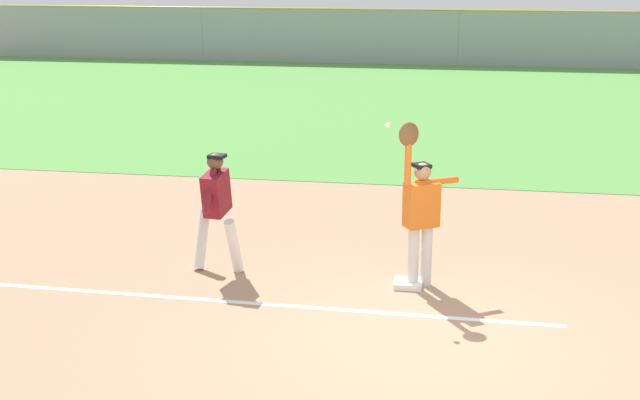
# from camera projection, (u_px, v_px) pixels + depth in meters

# --- Properties ---
(ground_plane) EXTENTS (81.84, 81.84, 0.00)m
(ground_plane) POSITION_uv_depth(u_px,v_px,m) (421.00, 340.00, 10.35)
(ground_plane) COLOR tan
(outfield_grass) EXTENTS (42.41, 19.41, 0.01)m
(outfield_grass) POSITION_uv_depth(u_px,v_px,m) (452.00, 105.00, 26.28)
(outfield_grass) COLOR #549342
(outfield_grass) RESTS_ON ground_plane
(chalk_foul_line) EXTENTS (12.00, 0.38, 0.01)m
(chalk_foul_line) POSITION_uv_depth(u_px,v_px,m) (104.00, 292.00, 11.78)
(chalk_foul_line) COLOR white
(chalk_foul_line) RESTS_ON ground_plane
(first_base) EXTENTS (0.38, 0.38, 0.08)m
(first_base) POSITION_uv_depth(u_px,v_px,m) (408.00, 283.00, 12.00)
(first_base) COLOR white
(first_base) RESTS_ON ground_plane
(fielder) EXTENTS (0.82, 0.56, 2.28)m
(fielder) POSITION_uv_depth(u_px,v_px,m) (420.00, 207.00, 11.71)
(fielder) COLOR silver
(fielder) RESTS_ON ground_plane
(runner) EXTENTS (0.74, 0.85, 1.72)m
(runner) POSITION_uv_depth(u_px,v_px,m) (217.00, 204.00, 12.32)
(runner) COLOR white
(runner) RESTS_ON ground_plane
(baseball) EXTENTS (0.07, 0.07, 0.07)m
(baseball) POSITION_uv_depth(u_px,v_px,m) (388.00, 125.00, 11.28)
(baseball) COLOR white
(outfield_fence) EXTENTS (42.49, 0.08, 2.23)m
(outfield_fence) POSITION_uv_depth(u_px,v_px,m) (458.00, 38.00, 35.20)
(outfield_fence) COLOR #93999E
(outfield_fence) RESTS_ON ground_plane
(parked_car_silver) EXTENTS (4.53, 2.39, 1.25)m
(parked_car_silver) POSITION_uv_depth(u_px,v_px,m) (199.00, 35.00, 41.09)
(parked_car_silver) COLOR #B7B7BC
(parked_car_silver) RESTS_ON ground_plane
(parked_car_blue) EXTENTS (4.45, 2.22, 1.25)m
(parked_car_blue) POSITION_uv_depth(u_px,v_px,m) (306.00, 37.00, 40.50)
(parked_car_blue) COLOR #23389E
(parked_car_blue) RESTS_ON ground_plane
(parked_car_red) EXTENTS (4.43, 2.18, 1.25)m
(parked_car_red) POSITION_uv_depth(u_px,v_px,m) (421.00, 38.00, 39.99)
(parked_car_red) COLOR #B21E1E
(parked_car_red) RESTS_ON ground_plane
(parked_car_white) EXTENTS (4.55, 2.41, 1.25)m
(parked_car_white) POSITION_uv_depth(u_px,v_px,m) (545.00, 40.00, 38.83)
(parked_car_white) COLOR white
(parked_car_white) RESTS_ON ground_plane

